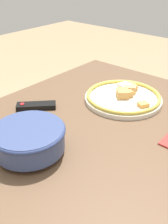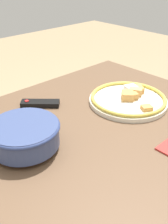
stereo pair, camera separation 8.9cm
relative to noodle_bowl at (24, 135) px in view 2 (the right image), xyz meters
The scene contains 4 objects.
dining_table 0.29m from the noodle_bowl, 19.96° to the right, with size 1.14×0.95×0.71m.
noodle_bowl is the anchor object (origin of this frame).
food_plate 0.48m from the noodle_bowl, ahead, with size 0.32×0.32×0.05m.
tv_remote 0.28m from the noodle_bowl, 46.11° to the left, with size 0.14×0.14×0.02m.
Camera 2 is at (-0.55, -0.51, 1.22)m, focal length 42.00 mm.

